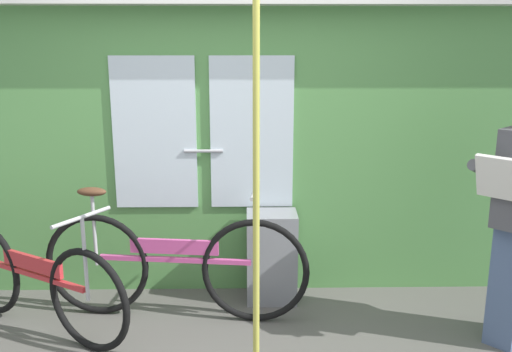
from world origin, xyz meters
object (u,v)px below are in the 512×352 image
Objects in this scene: bicycle_near_door at (174,265)px; handrail_pole at (256,201)px; bicycle_leaning_behind at (33,279)px; trash_bin_by_wall at (272,257)px.

bicycle_near_door is 0.87× the size of handrail_pole.
handrail_pole is (0.55, -0.73, 0.66)m from bicycle_near_door.
bicycle_leaning_behind is 0.68× the size of handrail_pole.
trash_bin_by_wall is (1.57, 0.42, -0.02)m from bicycle_leaning_behind.
handrail_pole is (-0.13, -1.00, 0.72)m from trash_bin_by_wall.
trash_bin_by_wall is at bearing 82.53° from handrail_pole.
trash_bin_by_wall is 0.32× the size of handrail_pole.
bicycle_leaning_behind is at bearing -163.73° from bicycle_near_door.
bicycle_near_door is 1.27× the size of bicycle_leaning_behind.
handrail_pole is at bearing -97.47° from trash_bin_by_wall.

